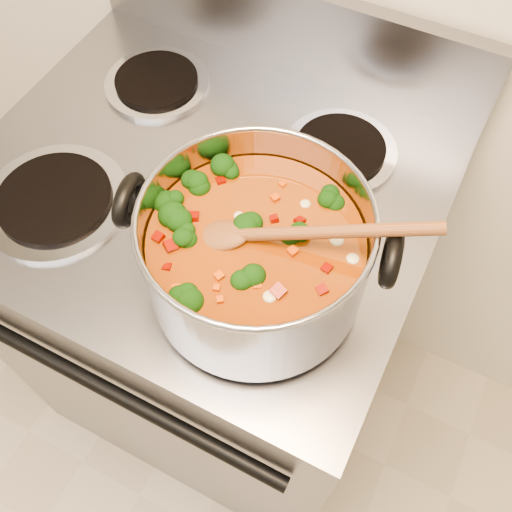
# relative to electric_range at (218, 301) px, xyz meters

# --- Properties ---
(electric_range) EXTENTS (0.76, 0.69, 1.08)m
(electric_range) POSITION_rel_electric_range_xyz_m (0.00, 0.00, 0.00)
(electric_range) COLOR gray
(electric_range) RESTS_ON ground
(stockpot) EXTENTS (0.36, 0.30, 0.18)m
(stockpot) POSITION_rel_electric_range_xyz_m (0.17, -0.15, 0.55)
(stockpot) COLOR #A0A1A8
(stockpot) RESTS_ON electric_range
(wooden_spoon) EXTENTS (0.30, 0.13, 0.10)m
(wooden_spoon) POSITION_rel_electric_range_xyz_m (0.19, -0.14, 0.60)
(wooden_spoon) COLOR brown
(wooden_spoon) RESTS_ON stockpot
(cooktop_crumbs) EXTENTS (0.22, 0.11, 0.01)m
(cooktop_crumbs) POSITION_rel_electric_range_xyz_m (0.09, -0.25, 0.46)
(cooktop_crumbs) COLOR black
(cooktop_crumbs) RESTS_ON electric_range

